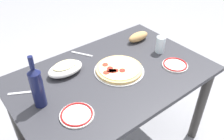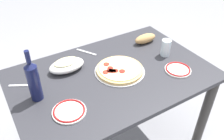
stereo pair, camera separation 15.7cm
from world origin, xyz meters
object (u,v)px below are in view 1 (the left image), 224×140
pepperoni_pizza (119,69)px  baked_pasta_dish (65,68)px  water_glass (160,45)px  side_plate_near (77,115)px  side_plate_far (175,65)px  wine_bottle (37,86)px  bread_loaf (138,37)px  dining_table (112,88)px

pepperoni_pizza → baked_pasta_dish: bearing=145.5°
baked_pasta_dish → water_glass: (0.69, -0.20, 0.02)m
baked_pasta_dish → side_plate_near: bearing=-111.1°
side_plate_near → side_plate_far: same height
wine_bottle → water_glass: 0.95m
water_glass → side_plate_far: water_glass is taller
side_plate_near → baked_pasta_dish: bearing=68.9°
side_plate_far → bread_loaf: bearing=84.5°
dining_table → side_plate_far: size_ratio=7.47×
pepperoni_pizza → water_glass: 0.40m
bread_loaf → dining_table: bearing=-153.9°
side_plate_near → bread_loaf: 0.90m
wine_bottle → side_plate_far: size_ratio=1.84×
wine_bottle → bread_loaf: size_ratio=1.71×
bread_loaf → baked_pasta_dish: bearing=-178.4°
baked_pasta_dish → water_glass: bearing=-16.3°
baked_pasta_dish → bread_loaf: bearing=1.6°
baked_pasta_dish → bread_loaf: baked_pasta_dish is taller
water_glass → bread_loaf: water_glass is taller
side_plate_far → bread_loaf: 0.42m
dining_table → side_plate_near: (-0.38, -0.18, 0.13)m
pepperoni_pizza → wine_bottle: 0.56m
baked_pasta_dish → bread_loaf: (0.67, 0.02, -0.01)m
dining_table → water_glass: (0.45, -0.01, 0.18)m
water_glass → dining_table: bearing=179.1°
pepperoni_pizza → baked_pasta_dish: 0.35m
baked_pasta_dish → water_glass: size_ratio=1.95×
dining_table → baked_pasta_dish: bearing=140.6°
pepperoni_pizza → water_glass: size_ratio=2.74×
dining_table → side_plate_near: side_plate_near is taller
pepperoni_pizza → side_plate_far: (0.34, -0.19, -0.01)m
dining_table → side_plate_far: (0.40, -0.20, 0.13)m
pepperoni_pizza → water_glass: (0.40, -0.00, 0.05)m
baked_pasta_dish → side_plate_far: 0.75m
side_plate_near → bread_loaf: bread_loaf is taller
baked_pasta_dish → side_plate_far: bearing=-31.9°
water_glass → baked_pasta_dish: bearing=163.7°
water_glass → side_plate_near: water_glass is taller
side_plate_far → side_plate_near: bearing=178.2°
dining_table → side_plate_near: bearing=-155.1°
pepperoni_pizza → side_plate_near: bearing=-158.6°
dining_table → wine_bottle: bearing=177.1°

